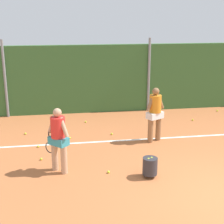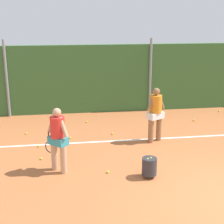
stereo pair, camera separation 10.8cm
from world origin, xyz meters
name	(u,v)px [view 1 (the left image)]	position (x,y,z in m)	size (l,w,h in m)	color
ground_plane	(193,159)	(0.00, 2.10, 0.00)	(29.55, 29.55, 0.00)	#B76638
hedge_fence_backdrop	(148,77)	(0.00, 7.12, 1.34)	(19.21, 0.25, 2.68)	#386633
fence_post_left	(5,79)	(-5.54, 6.95, 1.47)	(0.10, 0.10, 2.93)	gray
fence_post_center	(149,75)	(0.00, 6.95, 1.47)	(0.10, 0.10, 2.93)	gray
court_baseline_paint	(173,137)	(0.00, 3.76, 0.00)	(14.04, 0.10, 0.01)	white
player_foreground_near	(58,137)	(-3.62, 1.89, 0.92)	(0.61, 0.55, 1.65)	tan
player_midcourt	(155,112)	(-0.69, 3.57, 0.95)	(0.65, 0.49, 1.70)	#8C603D
ball_hopper	(150,166)	(-1.46, 1.24, 0.29)	(0.36, 0.36, 0.51)	#2D2D33
tennis_ball_0	(38,146)	(-4.24, 3.59, 0.03)	(0.07, 0.07, 0.07)	#CCDB33
tennis_ball_2	(25,134)	(-4.71, 4.79, 0.03)	(0.07, 0.07, 0.07)	#CCDB33
tennis_ball_3	(70,138)	(-3.28, 4.16, 0.03)	(0.07, 0.07, 0.07)	#CCDB33
tennis_ball_6	(109,172)	(-2.42, 1.60, 0.03)	(0.07, 0.07, 0.07)	#CCDB33
tennis_ball_7	(217,111)	(2.76, 6.37, 0.03)	(0.07, 0.07, 0.07)	#CCDB33
tennis_ball_8	(41,159)	(-4.11, 2.65, 0.03)	(0.07, 0.07, 0.07)	#CCDB33
tennis_ball_10	(86,122)	(-2.66, 5.73, 0.03)	(0.07, 0.07, 0.07)	#CCDB33
tennis_ball_11	(193,120)	(1.29, 5.35, 0.03)	(0.07, 0.07, 0.07)	#CCDB33
tennis_ball_13	(112,134)	(-1.91, 4.32, 0.03)	(0.07, 0.07, 0.07)	#CCDB33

